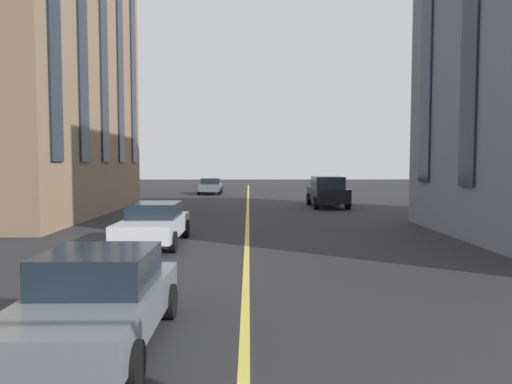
{
  "coord_description": "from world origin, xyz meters",
  "views": [
    {
      "loc": [
        2.33,
        -0.07,
        2.69
      ],
      "look_at": [
        14.21,
        -0.25,
        1.96
      ],
      "focal_mm": 32.79,
      "sensor_mm": 36.0,
      "label": 1
    }
  ],
  "objects_px": {
    "car_white_mid": "(154,223)",
    "car_grey_oncoming": "(97,300)",
    "car_black_parked_a": "(327,191)",
    "car_grey_parked_b": "(211,186)"
  },
  "relations": [
    {
      "from": "car_white_mid",
      "to": "car_grey_oncoming",
      "type": "height_order",
      "value": "car_grey_oncoming"
    },
    {
      "from": "car_grey_parked_b",
      "to": "car_white_mid",
      "type": "height_order",
      "value": "same"
    },
    {
      "from": "car_grey_parked_b",
      "to": "car_grey_oncoming",
      "type": "bearing_deg",
      "value": -178.09
    },
    {
      "from": "car_white_mid",
      "to": "car_grey_oncoming",
      "type": "xyz_separation_m",
      "value": [
        -8.75,
        -0.94,
        -0.0
      ]
    },
    {
      "from": "car_grey_parked_b",
      "to": "car_white_mid",
      "type": "bearing_deg",
      "value": -179.54
    },
    {
      "from": "car_white_mid",
      "to": "car_black_parked_a",
      "type": "bearing_deg",
      "value": -31.41
    },
    {
      "from": "car_black_parked_a",
      "to": "car_grey_oncoming",
      "type": "distance_m",
      "value": 22.95
    },
    {
      "from": "car_white_mid",
      "to": "car_grey_parked_b",
      "type": "bearing_deg",
      "value": 0.46
    },
    {
      "from": "car_grey_parked_b",
      "to": "car_black_parked_a",
      "type": "distance_m",
      "value": 14.89
    },
    {
      "from": "car_grey_oncoming",
      "to": "car_black_parked_a",
      "type": "bearing_deg",
      "value": -17.91
    }
  ]
}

